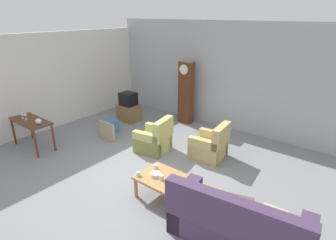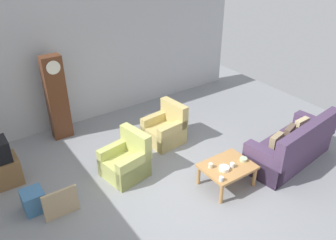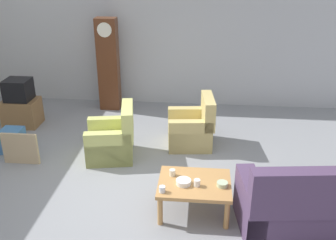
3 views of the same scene
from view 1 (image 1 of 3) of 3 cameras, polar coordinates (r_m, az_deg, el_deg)
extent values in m
plane|color=gray|center=(6.35, -4.09, -10.89)|extent=(10.40, 10.40, 0.00)
cube|color=#ADAFB5|center=(8.55, 12.35, 8.82)|extent=(8.40, 0.16, 3.20)
cube|color=silver|center=(9.20, -22.36, 7.56)|extent=(0.12, 6.40, 2.88)
cube|color=#4C3856|center=(4.75, 14.23, -21.27)|extent=(2.19, 1.09, 0.44)
cube|color=#4C3856|center=(4.14, 13.25, -19.00)|extent=(2.11, 0.45, 0.60)
cube|color=#4C3856|center=(4.92, 3.61, -16.91)|extent=(0.34, 0.86, 0.68)
cube|color=#C6B284|center=(4.46, 21.09, -18.63)|extent=(0.36, 0.14, 0.36)
cube|color=brown|center=(4.53, 14.91, -17.13)|extent=(0.38, 0.22, 0.36)
cube|color=#9E8966|center=(4.64, 9.08, -15.51)|extent=(0.38, 0.19, 0.36)
cube|color=#B7BC66|center=(7.23, -3.17, -4.81)|extent=(0.88, 0.88, 0.40)
cube|color=#B7BC66|center=(6.89, -0.98, -1.94)|extent=(0.31, 0.78, 0.52)
cube|color=#B7BC66|center=(7.42, -1.97, -3.22)|extent=(0.78, 0.29, 0.60)
cube|color=#B7BC66|center=(6.96, -4.48, -5.02)|extent=(0.78, 0.29, 0.60)
cube|color=tan|center=(6.95, 8.31, -6.14)|extent=(0.84, 0.84, 0.40)
cube|color=tan|center=(6.65, 11.03, -3.26)|extent=(0.26, 0.78, 0.52)
cube|color=tan|center=(7.16, 9.36, -4.48)|extent=(0.77, 0.24, 0.60)
cube|color=tan|center=(6.66, 7.28, -6.40)|extent=(0.77, 0.24, 0.60)
cube|color=#B27F47|center=(5.38, -1.04, -11.97)|extent=(0.96, 0.76, 0.05)
cylinder|color=#B27F47|center=(5.55, -6.70, -13.77)|extent=(0.07, 0.07, 0.40)
cylinder|color=#B27F47|center=(5.09, 0.38, -17.31)|extent=(0.07, 0.07, 0.40)
cylinder|color=#B27F47|center=(5.94, -2.20, -11.04)|extent=(0.07, 0.07, 0.40)
cylinder|color=#B27F47|center=(5.51, 4.69, -13.97)|extent=(0.07, 0.07, 0.40)
cube|color=#56331E|center=(7.98, -26.67, -0.18)|extent=(1.30, 0.56, 0.04)
cylinder|color=#56331E|center=(8.56, -29.40, -2.14)|extent=(0.06, 0.06, 0.74)
cylinder|color=#56331E|center=(7.52, -25.76, -4.54)|extent=(0.06, 0.06, 0.74)
cylinder|color=#56331E|center=(8.72, -26.62, -1.22)|extent=(0.06, 0.06, 0.74)
cylinder|color=#56331E|center=(7.70, -22.68, -3.44)|extent=(0.06, 0.06, 0.74)
cube|color=#562D19|center=(8.84, 3.75, 5.64)|extent=(0.44, 0.28, 1.99)
cylinder|color=silver|center=(8.54, 3.28, 10.44)|extent=(0.30, 0.02, 0.30)
cube|color=brown|center=(9.28, -8.11, 1.54)|extent=(0.68, 0.52, 0.54)
cube|color=black|center=(9.13, -8.26, 4.38)|extent=(0.48, 0.44, 0.42)
cube|color=tan|center=(7.93, -12.57, -2.31)|extent=(0.60, 0.05, 0.54)
cube|color=teal|center=(8.45, -11.90, -1.28)|extent=(0.36, 0.39, 0.40)
sphere|color=silver|center=(7.58, -25.32, -0.25)|extent=(0.15, 0.15, 0.15)
cylinder|color=white|center=(5.27, -1.36, -11.82)|extent=(0.08, 0.08, 0.09)
cylinder|color=silver|center=(5.42, -6.19, -11.03)|extent=(0.08, 0.08, 0.08)
cylinder|color=beige|center=(5.60, -2.59, -9.68)|extent=(0.08, 0.08, 0.09)
cylinder|color=white|center=(5.39, -2.64, -11.19)|extent=(0.20, 0.20, 0.06)
cylinder|color=#B2C69E|center=(5.13, 1.73, -13.11)|extent=(0.14, 0.14, 0.06)
cylinder|color=silver|center=(8.41, -27.82, 0.86)|extent=(0.05, 0.05, 0.02)
cylinder|color=silver|center=(8.39, -27.89, 1.21)|extent=(0.01, 0.01, 0.09)
cone|color=silver|center=(8.37, -27.99, 1.79)|extent=(0.06, 0.06, 0.09)
cylinder|color=silver|center=(8.20, -27.96, 0.36)|extent=(0.05, 0.05, 0.02)
cylinder|color=silver|center=(8.19, -28.02, 0.70)|extent=(0.01, 0.01, 0.08)
cone|color=silver|center=(8.16, -28.12, 1.25)|extent=(0.06, 0.06, 0.08)
cylinder|color=silver|center=(8.06, -27.36, 0.14)|extent=(0.07, 0.07, 0.02)
cylinder|color=silver|center=(8.04, -27.43, 0.54)|extent=(0.01, 0.01, 0.10)
cone|color=silver|center=(8.01, -27.54, 1.19)|extent=(0.08, 0.08, 0.10)
camera|label=2|loc=(6.85, -57.62, 20.69)|focal=36.78mm
camera|label=3|loc=(2.96, -68.47, 5.75)|focal=40.90mm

